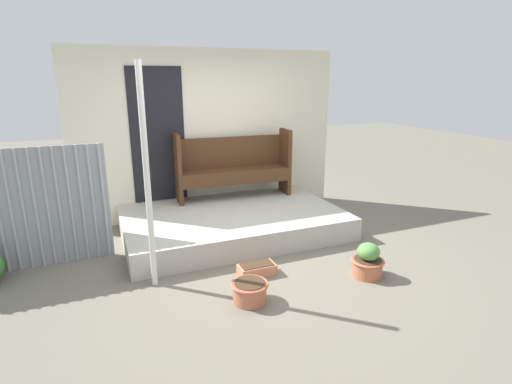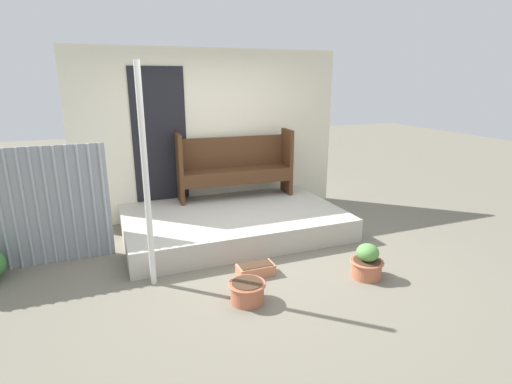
% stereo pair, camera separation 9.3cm
% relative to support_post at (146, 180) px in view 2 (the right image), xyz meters
% --- Properties ---
extents(ground_plane, '(24.00, 24.00, 0.00)m').
position_rel_support_post_xyz_m(ground_plane, '(1.24, 0.13, -1.16)').
color(ground_plane, '#706B5B').
extents(porch_slab, '(3.04, 1.94, 0.32)m').
position_rel_support_post_xyz_m(porch_slab, '(1.28, 1.09, -1.01)').
color(porch_slab, '#B7B2A5').
rests_on(porch_slab, ground_plane).
extents(house_wall, '(4.24, 0.08, 2.60)m').
position_rel_support_post_xyz_m(house_wall, '(1.25, 2.09, 0.14)').
color(house_wall, beige).
rests_on(house_wall, ground_plane).
extents(fence_corrugated, '(2.21, 0.05, 1.43)m').
position_rel_support_post_xyz_m(fence_corrugated, '(-1.46, 0.97, -0.45)').
color(fence_corrugated, gray).
rests_on(fence_corrugated, ground_plane).
extents(support_post, '(0.06, 0.06, 2.33)m').
position_rel_support_post_xyz_m(support_post, '(0.00, 0.00, 0.00)').
color(support_post, white).
rests_on(support_post, ground_plane).
extents(bench, '(1.82, 0.50, 1.05)m').
position_rel_support_post_xyz_m(bench, '(1.55, 1.81, -0.30)').
color(bench, '#4C2D19').
rests_on(bench, porch_slab).
extents(flower_pot_left, '(0.38, 0.38, 0.21)m').
position_rel_support_post_xyz_m(flower_pot_left, '(0.82, -0.72, -1.05)').
color(flower_pot_left, '#B76647').
rests_on(flower_pot_left, ground_plane).
extents(flower_pot_middle, '(0.38, 0.38, 0.39)m').
position_rel_support_post_xyz_m(flower_pot_middle, '(2.25, -0.73, -0.99)').
color(flower_pot_middle, '#B76647').
rests_on(flower_pot_middle, ground_plane).
extents(planter_box_rect, '(0.42, 0.21, 0.13)m').
position_rel_support_post_xyz_m(planter_box_rect, '(1.11, -0.23, -1.10)').
color(planter_box_rect, tan).
rests_on(planter_box_rect, ground_plane).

